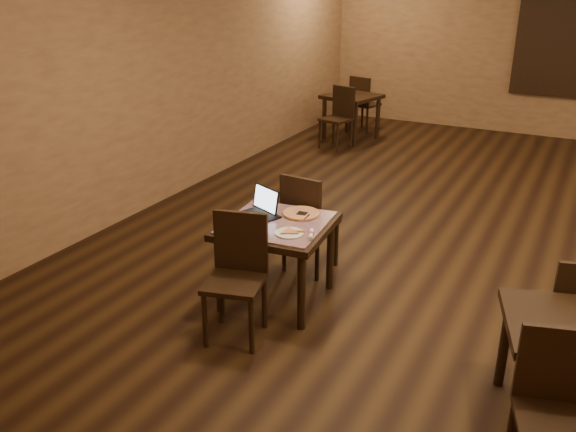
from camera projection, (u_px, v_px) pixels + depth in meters
The scene contains 19 objects.
ground at pixel (489, 235), 6.91m from camera, with size 10.00×10.00×0.00m, color black.
wall_back at pixel (556, 51), 10.44m from camera, with size 8.00×0.02×3.00m, color #99704E.
wall_front at pixel (278, 351), 2.24m from camera, with size 8.00×0.02×3.00m, color #99704E.
wall_left at pixel (193, 75), 8.06m from camera, with size 0.02×10.00×3.00m, color #99704E.
tiled_table at pixel (277, 233), 5.33m from camera, with size 1.01×1.01×0.76m.
chair_main_near at pixel (237, 269), 4.87m from camera, with size 0.54×0.54×1.03m.
chair_main_far at pixel (306, 218), 5.87m from camera, with size 0.48×0.48×1.02m.
laptop at pixel (262, 208), 5.44m from camera, with size 0.40×0.38×0.23m.
plate at pixel (289, 233), 5.05m from camera, with size 0.24×0.24×0.01m, color white.
pizza_slice at pixel (289, 232), 5.04m from camera, with size 0.17×0.17×0.02m, color beige, non-canonical shape.
pizza_pan at pixel (301, 215), 5.44m from camera, with size 0.33×0.33×0.01m, color silver.
pizza_whole at pixel (301, 213), 5.43m from camera, with size 0.33×0.33×0.02m.
spatula at pixel (302, 213), 5.40m from camera, with size 0.09×0.21×0.01m, color silver.
napkin_roll at pixel (311, 234), 5.00m from camera, with size 0.10×0.18×0.04m.
other_table_b at pixel (352, 102), 10.57m from camera, with size 1.01×1.01×0.78m.
other_table_b_chair_near at pixel (339, 114), 10.11m from camera, with size 0.53×0.53×1.01m.
other_table_b_chair_far at pixel (363, 101), 11.10m from camera, with size 0.53×0.53×1.01m.
other_table_c at pixel (569, 341), 3.85m from camera, with size 0.99×0.99×0.75m.
other_table_c_chair_near at pixel (554, 401), 3.43m from camera, with size 0.52×0.52×0.97m.
Camera 1 is at (0.91, -6.65, 2.80)m, focal length 38.00 mm.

